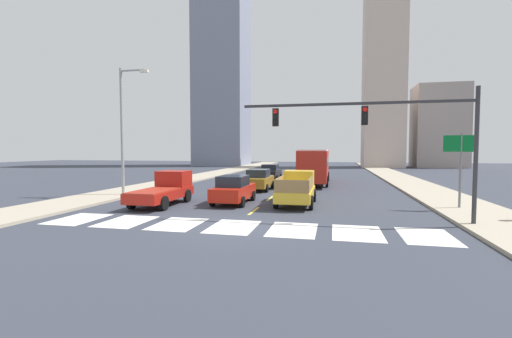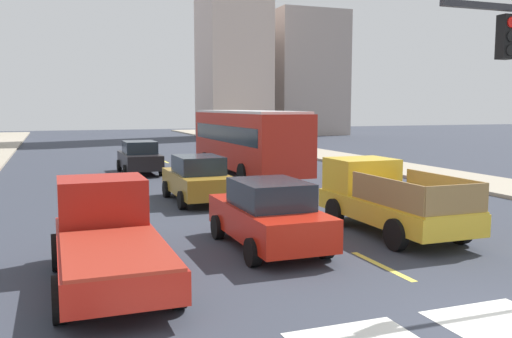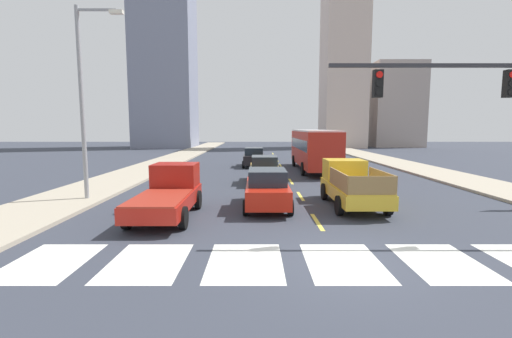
{
  "view_description": "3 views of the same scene",
  "coord_description": "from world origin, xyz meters",
  "px_view_note": "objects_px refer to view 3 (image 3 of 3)",
  "views": [
    {
      "loc": [
        4.18,
        -14.29,
        3.33
      ],
      "look_at": [
        -2.49,
        15.79,
        1.6
      ],
      "focal_mm": 24.51,
      "sensor_mm": 36.0,
      "label": 1
    },
    {
      "loc": [
        -6.76,
        -6.18,
        3.53
      ],
      "look_at": [
        0.22,
        12.62,
        1.24
      ],
      "focal_mm": 38.58,
      "sensor_mm": 36.0,
      "label": 2
    },
    {
      "loc": [
        -2.29,
        -8.92,
        3.5
      ],
      "look_at": [
        -2.21,
        12.21,
        1.03
      ],
      "focal_mm": 24.84,
      "sensor_mm": 36.0,
      "label": 3
    }
  ],
  "objects_px": {
    "sedan_near_left": "(263,169)",
    "city_bus": "(312,147)",
    "sedan_mid": "(253,157)",
    "streetlight_left": "(83,96)",
    "pickup_dark": "(168,192)",
    "sedan_far": "(266,189)",
    "pickup_stakebed": "(349,184)"
  },
  "relations": [
    {
      "from": "sedan_far",
      "to": "sedan_near_left",
      "type": "bearing_deg",
      "value": 89.53
    },
    {
      "from": "city_bus",
      "to": "sedan_far",
      "type": "height_order",
      "value": "city_bus"
    },
    {
      "from": "city_bus",
      "to": "sedan_near_left",
      "type": "height_order",
      "value": "city_bus"
    },
    {
      "from": "pickup_stakebed",
      "to": "sedan_mid",
      "type": "xyz_separation_m",
      "value": [
        -4.51,
        15.99,
        -0.08
      ]
    },
    {
      "from": "pickup_stakebed",
      "to": "pickup_dark",
      "type": "height_order",
      "value": "same"
    },
    {
      "from": "sedan_far",
      "to": "sedan_mid",
      "type": "bearing_deg",
      "value": 92.23
    },
    {
      "from": "city_bus",
      "to": "sedan_mid",
      "type": "height_order",
      "value": "city_bus"
    },
    {
      "from": "sedan_near_left",
      "to": "pickup_dark",
      "type": "bearing_deg",
      "value": -113.88
    },
    {
      "from": "streetlight_left",
      "to": "pickup_dark",
      "type": "bearing_deg",
      "value": -30.98
    },
    {
      "from": "sedan_near_left",
      "to": "city_bus",
      "type": "bearing_deg",
      "value": 58.5
    },
    {
      "from": "city_bus",
      "to": "sedan_near_left",
      "type": "relative_size",
      "value": 2.45
    },
    {
      "from": "pickup_dark",
      "to": "sedan_far",
      "type": "distance_m",
      "value": 4.16
    },
    {
      "from": "pickup_dark",
      "to": "city_bus",
      "type": "xyz_separation_m",
      "value": [
        8.19,
        14.78,
        1.03
      ]
    },
    {
      "from": "pickup_stakebed",
      "to": "sedan_near_left",
      "type": "distance_m",
      "value": 7.54
    },
    {
      "from": "sedan_mid",
      "to": "streetlight_left",
      "type": "xyz_separation_m",
      "value": [
        -7.76,
        -15.21,
        4.11
      ]
    },
    {
      "from": "pickup_stakebed",
      "to": "sedan_mid",
      "type": "relative_size",
      "value": 1.18
    },
    {
      "from": "pickup_dark",
      "to": "pickup_stakebed",
      "type": "bearing_deg",
      "value": 15.18
    },
    {
      "from": "sedan_near_left",
      "to": "streetlight_left",
      "type": "relative_size",
      "value": 0.49
    },
    {
      "from": "pickup_stakebed",
      "to": "sedan_far",
      "type": "height_order",
      "value": "pickup_stakebed"
    },
    {
      "from": "pickup_stakebed",
      "to": "sedan_far",
      "type": "distance_m",
      "value": 3.9
    },
    {
      "from": "sedan_near_left",
      "to": "streetlight_left",
      "type": "xyz_separation_m",
      "value": [
        -8.49,
        -5.73,
        4.11
      ]
    },
    {
      "from": "pickup_stakebed",
      "to": "sedan_far",
      "type": "xyz_separation_m",
      "value": [
        -3.84,
        -0.7,
        -0.08
      ]
    },
    {
      "from": "pickup_stakebed",
      "to": "city_bus",
      "type": "distance_m",
      "value": 12.93
    },
    {
      "from": "pickup_dark",
      "to": "sedan_near_left",
      "type": "distance_m",
      "value": 9.32
    },
    {
      "from": "pickup_dark",
      "to": "sedan_mid",
      "type": "relative_size",
      "value": 1.18
    },
    {
      "from": "pickup_dark",
      "to": "sedan_far",
      "type": "relative_size",
      "value": 1.18
    },
    {
      "from": "city_bus",
      "to": "sedan_mid",
      "type": "relative_size",
      "value": 2.45
    },
    {
      "from": "pickup_stakebed",
      "to": "pickup_dark",
      "type": "xyz_separation_m",
      "value": [
        -7.82,
        -1.9,
        -0.02
      ]
    },
    {
      "from": "pickup_stakebed",
      "to": "sedan_mid",
      "type": "distance_m",
      "value": 16.61
    },
    {
      "from": "pickup_dark",
      "to": "city_bus",
      "type": "height_order",
      "value": "city_bus"
    },
    {
      "from": "streetlight_left",
      "to": "city_bus",
      "type": "bearing_deg",
      "value": 43.72
    },
    {
      "from": "pickup_dark",
      "to": "streetlight_left",
      "type": "height_order",
      "value": "streetlight_left"
    }
  ]
}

